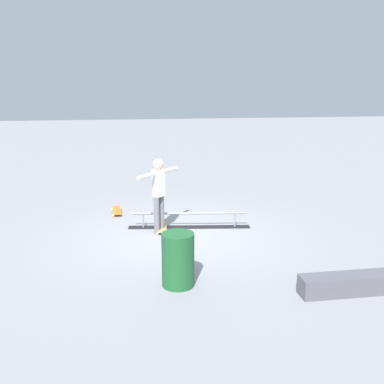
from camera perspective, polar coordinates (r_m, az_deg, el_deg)
ground_plane at (r=10.26m, az=-2.02°, el=-5.62°), size 60.00×60.00×0.00m
grind_rail at (r=10.81m, az=-0.36°, el=-3.66°), size 2.92×0.58×0.37m
skate_ledge at (r=8.17m, az=20.76°, el=-10.70°), size 2.17×0.41×0.33m
skater_main at (r=10.25m, az=-4.23°, el=0.19°), size 1.00×1.07×1.72m
skateboard_main at (r=10.65m, az=-3.76°, el=-4.46°), size 0.30×0.81×0.09m
loose_skateboard_orange at (r=12.12m, az=-9.48°, el=-2.31°), size 0.30×0.81×0.09m
trash_bin at (r=7.78m, az=-1.78°, el=-8.54°), size 0.56×0.56×0.94m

